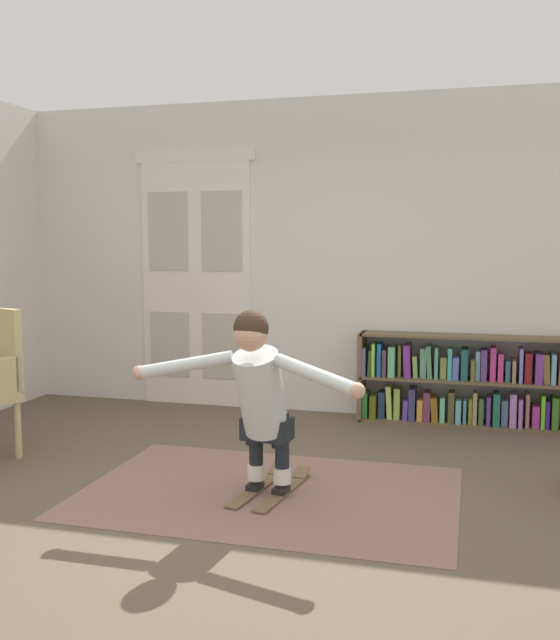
# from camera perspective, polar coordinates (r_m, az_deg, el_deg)

# --- Properties ---
(ground_plane) EXTENTS (7.20, 7.20, 0.00)m
(ground_plane) POSITION_cam_1_polar(r_m,az_deg,el_deg) (4.40, -3.68, -14.81)
(ground_plane) COLOR brown
(back_wall) EXTENTS (6.00, 0.10, 2.90)m
(back_wall) POSITION_cam_1_polar(r_m,az_deg,el_deg) (6.63, 3.55, 5.06)
(back_wall) COLOR silver
(back_wall) RESTS_ON ground
(double_door) EXTENTS (1.22, 0.05, 2.45)m
(double_door) POSITION_cam_1_polar(r_m,az_deg,el_deg) (6.94, -6.76, 3.26)
(double_door) COLOR silver
(double_door) RESTS_ON ground
(rug) EXTENTS (2.35, 1.61, 0.01)m
(rug) POSITION_cam_1_polar(r_m,az_deg,el_deg) (4.64, -0.88, -13.64)
(rug) COLOR #865F53
(rug) RESTS_ON ground
(bookshelf) EXTENTS (1.80, 0.30, 0.79)m
(bookshelf) POSITION_cam_1_polar(r_m,az_deg,el_deg) (6.40, 14.18, -4.98)
(bookshelf) COLOR brown
(bookshelf) RESTS_ON ground
(skis_pair) EXTENTS (0.37, 0.79, 0.07)m
(skis_pair) POSITION_cam_1_polar(r_m,az_deg,el_deg) (4.66, -0.73, -13.30)
(skis_pair) COLOR brown
(skis_pair) RESTS_ON rug
(person_skier) EXTENTS (1.47, 0.65, 1.11)m
(person_skier) POSITION_cam_1_polar(r_m,az_deg,el_deg) (4.32, -1.67, -5.59)
(person_skier) COLOR white
(person_skier) RESTS_ON skis_pair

